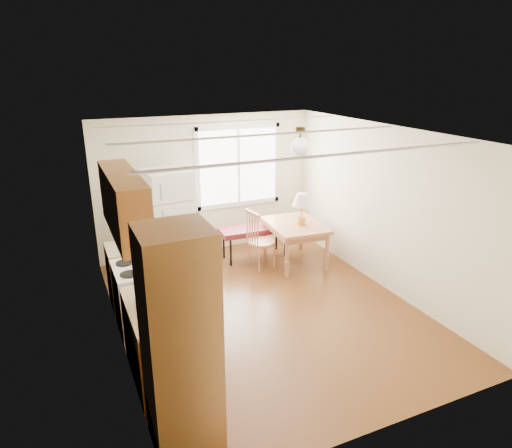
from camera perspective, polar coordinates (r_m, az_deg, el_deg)
room_shell at (r=6.11m, az=1.32°, el=-0.42°), size 4.60×5.60×2.62m
kitchen_run at (r=5.24m, az=-13.03°, el=-9.38°), size 0.65×3.40×2.20m
window_unit at (r=8.45m, az=-2.21°, el=7.25°), size 1.64×0.05×1.51m
pendant_light at (r=6.52m, az=5.50°, el=9.72°), size 0.26×0.26×0.40m
refrigerator at (r=7.69m, az=-10.86°, el=0.37°), size 0.80×0.80×1.72m
bench at (r=8.14m, az=-0.19°, el=-0.79°), size 1.27×0.50×0.58m
dining_table at (r=7.91m, az=4.90°, el=-0.64°), size 0.96×1.23×0.73m
chair at (r=7.63m, az=0.11°, el=-1.55°), size 0.47×0.46×1.03m
table_lamp at (r=7.71m, az=5.74°, el=2.73°), size 0.32×0.32×0.55m
coffee_maker at (r=5.09m, az=-13.04°, el=-8.05°), size 0.17×0.22×0.32m
kettle at (r=4.98m, az=-12.96°, el=-8.88°), size 0.13×0.13×0.25m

